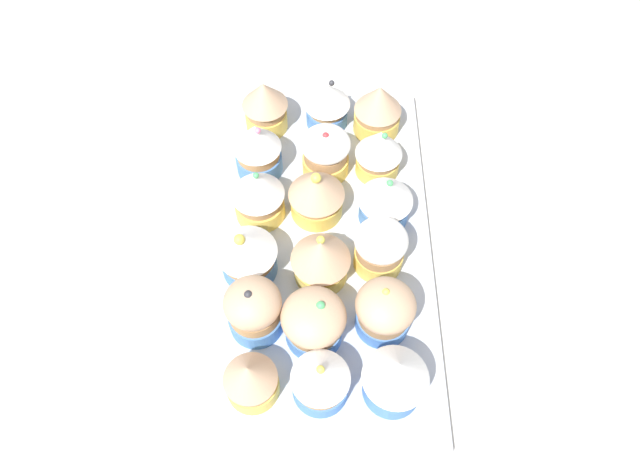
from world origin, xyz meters
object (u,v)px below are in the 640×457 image
cupcake_4 (253,310)px  cupcake_14 (385,199)px  cupcake_7 (325,153)px  baking_tray (320,245)px  cupcake_16 (384,310)px  cupcake_5 (250,379)px  cupcake_0 (264,105)px  cupcake_6 (326,103)px  cupcake_13 (378,151)px  cupcake_15 (379,248)px  cupcake_11 (321,380)px  cupcake_3 (246,253)px  napkin (343,55)px  cupcake_9 (319,259)px  cupcake_2 (257,193)px  cupcake_1 (257,148)px  cupcake_17 (395,377)px  cupcake_10 (313,322)px  cupcake_8 (316,193)px  cupcake_12 (377,109)px

cupcake_4 → cupcake_14: bearing=134.3°
cupcake_7 → baking_tray: bearing=-3.1°
baking_tray → cupcake_16: (10.19, 6.52, 4.15)cm
cupcake_7 → cupcake_5: bearing=-14.7°
baking_tray → cupcake_7: cupcake_7 is taller
cupcake_0 → cupcake_6: bearing=95.5°
cupcake_13 → cupcake_16: size_ratio=1.04×
cupcake_15 → cupcake_11: bearing=-23.5°
cupcake_3 → cupcake_11: 15.96cm
napkin → cupcake_5: bearing=-11.5°
cupcake_3 → cupcake_6: 23.75cm
cupcake_9 → cupcake_15: (-1.46, 6.58, -0.13)cm
cupcake_0 → cupcake_16: (27.99, 13.61, -0.41)cm
cupcake_2 → cupcake_9: size_ratio=1.14×
cupcake_1 → cupcake_2: (6.65, 0.44, 0.04)cm
cupcake_4 → cupcake_16: size_ratio=1.09×
cupcake_13 → cupcake_17: (27.84, 0.12, 0.44)cm
cupcake_16 → cupcake_9: bearing=-132.0°
cupcake_4 → cupcake_7: 22.05cm
cupcake_17 → cupcake_10: bearing=-127.2°
cupcake_7 → cupcake_8: bearing=-9.7°
cupcake_8 → napkin: cupcake_8 is taller
baking_tray → cupcake_16: 12.79cm
cupcake_0 → cupcake_2: size_ratio=0.92×
cupcake_3 → cupcake_11: cupcake_3 is taller
cupcake_5 → cupcake_13: cupcake_13 is taller
cupcake_1 → cupcake_4: (20.90, 0.84, -0.25)cm
cupcake_5 → cupcake_8: (-21.54, 6.23, 0.62)cm
cupcake_8 → cupcake_7: bearing=170.3°
cupcake_13 → cupcake_15: cupcake_13 is taller
cupcake_15 → cupcake_3: bearing=-86.8°
cupcake_4 → cupcake_6: cupcake_4 is taller
cupcake_1 → cupcake_5: cupcake_1 is taller
cupcake_4 → cupcake_14: size_ratio=1.11×
cupcake_4 → napkin: 44.20cm
cupcake_11 → cupcake_13: bearing=166.1°
cupcake_6 → cupcake_4: bearing=-14.7°
cupcake_6 → cupcake_10: (29.99, -1.47, -0.03)cm
cupcake_1 → cupcake_16: size_ratio=1.15×
cupcake_2 → cupcake_6: cupcake_2 is taller
baking_tray → cupcake_4: size_ratio=5.99×
cupcake_16 → cupcake_1: bearing=-145.9°
cupcake_8 → cupcake_9: 8.56cm
cupcake_4 → cupcake_11: 9.89cm
cupcake_12 → cupcake_15: bearing=-2.1°
cupcake_5 → cupcake_13: bearing=153.7°
napkin → cupcake_9: bearing=-5.4°
cupcake_4 → cupcake_17: 15.59cm
cupcake_14 → cupcake_16: size_ratio=0.98×
cupcake_8 → cupcake_10: bearing=-0.7°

